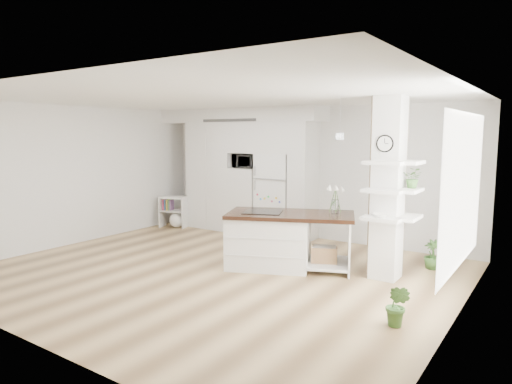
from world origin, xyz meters
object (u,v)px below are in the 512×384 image
(kitchen_island, at_px, (276,239))
(bookshelf, at_px, (175,214))
(refrigerator, at_px, (277,195))
(floor_plant_a, at_px, (398,306))

(kitchen_island, height_order, bookshelf, kitchen_island)
(refrigerator, height_order, floor_plant_a, refrigerator)
(kitchen_island, bearing_deg, refrigerator, 97.93)
(bookshelf, distance_m, floor_plant_a, 6.52)
(bookshelf, bearing_deg, floor_plant_a, -43.28)
(refrigerator, bearing_deg, bookshelf, -167.34)
(kitchen_island, distance_m, floor_plant_a, 2.66)
(refrigerator, distance_m, floor_plant_a, 4.77)
(refrigerator, bearing_deg, kitchen_island, -58.80)
(refrigerator, distance_m, bookshelf, 2.57)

